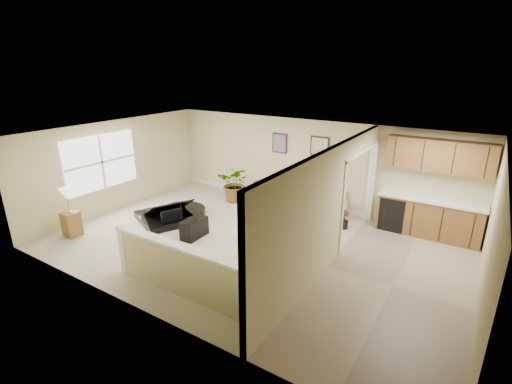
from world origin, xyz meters
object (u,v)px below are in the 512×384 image
Objects in this scene: loveseat at (320,203)px; small_plant at (343,221)px; piano at (166,198)px; piano_bench at (194,228)px; lamp_stand at (70,216)px; palm_plant at (236,184)px; accent_table at (262,190)px.

small_plant is (0.86, -0.54, -0.12)m from loveseat.
loveseat is at bearing 61.12° from piano.
piano_bench is 2.97m from lamp_stand.
piano is 3.07× the size of piano_bench.
palm_plant is (-2.57, -0.38, 0.22)m from loveseat.
piano_bench is at bearing -139.72° from small_plant.
small_plant is at bearing 49.35° from piano.
piano is at bearing -161.04° from loveseat.
piano is at bearing 160.36° from piano_bench.
accent_table is 2.68m from small_plant.
small_plant is at bearing 40.28° from piano_bench.
piano is at bearing -124.54° from accent_table.
loveseat is 2.61× the size of accent_table.
piano_bench is 3.72m from small_plant.
loveseat is 1.02m from small_plant.
loveseat reaches higher than accent_table.
piano is 4.64m from small_plant.
loveseat is at bearing 44.53° from lamp_stand.
palm_plant is 3.45m from small_plant.
accent_table is 0.55× the size of lamp_stand.
lamp_stand reaches higher than accent_table.
lamp_stand reaches higher than piano_bench.
loveseat is 6.35m from lamp_stand.
small_plant is at bearing -7.77° from accent_table.
piano reaches higher than piano_bench.
lamp_stand reaches higher than palm_plant.
loveseat is 2.61m from palm_plant.
lamp_stand is (-1.17, -2.00, -0.07)m from piano.
palm_plant reaches higher than loveseat.
accent_table is at bearing 80.36° from piano.
small_plant is 6.66m from lamp_stand.
loveseat is (3.35, 2.45, -0.26)m from piano.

